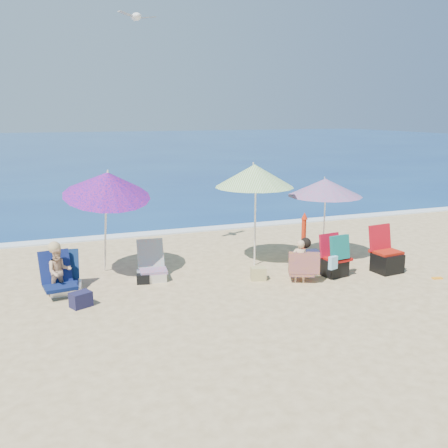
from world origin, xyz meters
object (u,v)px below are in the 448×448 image
object	(u,v)px
furled_umbrella	(304,239)
camp_chair_right	(335,261)
chair_navy	(65,281)
chair_rainbow	(152,269)
umbrella_striped	(255,176)
seagull	(136,17)
umbrella_turquoise	(325,187)
umbrella_blue	(107,184)
person_center	(302,261)
camp_chair_left	(386,258)
person_left	(58,271)

from	to	relation	value
furled_umbrella	camp_chair_right	distance (m)	0.78
chair_navy	chair_rainbow	size ratio (longest dim) A/B	0.99
umbrella_striped	seagull	bearing A→B (deg)	158.57
umbrella_turquoise	umbrella_blue	world-z (taller)	umbrella_blue
camp_chair_right	person_center	bearing A→B (deg)	-172.42
camp_chair_left	seagull	size ratio (longest dim) A/B	1.15
chair_rainbow	camp_chair_left	world-z (taller)	camp_chair_left
camp_chair_right	person_center	xyz separation A→B (m)	(-0.84, -0.11, 0.11)
furled_umbrella	person_center	bearing A→B (deg)	-121.28
chair_rainbow	camp_chair_left	bearing A→B (deg)	-14.80
umbrella_blue	camp_chair_left	xyz separation A→B (m)	(5.60, -1.64, -1.66)
chair_navy	camp_chair_left	xyz separation A→B (m)	(6.54, -1.10, 0.09)
chair_rainbow	person_center	xyz separation A→B (m)	(2.79, -1.26, 0.23)
chair_navy	chair_rainbow	xyz separation A→B (m)	(1.71, 0.17, 0.01)
umbrella_blue	seagull	size ratio (longest dim) A/B	2.79
chair_navy	person_left	size ratio (longest dim) A/B	0.74
person_center	seagull	world-z (taller)	seagull
furled_umbrella	chair_navy	bearing A→B (deg)	174.10
furled_umbrella	umbrella_turquoise	bearing A→B (deg)	36.78
umbrella_turquoise	person_center	world-z (taller)	umbrella_turquoise
umbrella_turquoise	seagull	world-z (taller)	seagull
umbrella_turquoise	chair_navy	distance (m)	5.93
umbrella_blue	chair_rainbow	xyz separation A→B (m)	(0.76, -0.36, -1.75)
chair_rainbow	camp_chair_right	distance (m)	3.81
furled_umbrella	chair_rainbow	xyz separation A→B (m)	(-3.14, 0.67, -0.51)
person_center	seagull	bearing A→B (deg)	139.04
umbrella_turquoise	furled_umbrella	xyz separation A→B (m)	(-0.88, -0.66, -0.98)
umbrella_blue	seagull	bearing A→B (deg)	40.28
person_left	furled_umbrella	bearing A→B (deg)	-4.00
chair_rainbow	seagull	bearing A→B (deg)	85.61
umbrella_striped	seagull	xyz separation A→B (m)	(-2.28, 0.90, 3.25)
person_left	person_center	bearing A→B (deg)	-11.49
furled_umbrella	person_left	distance (m)	4.98
umbrella_striped	chair_navy	bearing A→B (deg)	-174.97
umbrella_turquoise	furled_umbrella	distance (m)	1.48
camp_chair_left	camp_chair_right	size ratio (longest dim) A/B	1.08
person_center	chair_navy	bearing A→B (deg)	166.36
camp_chair_right	umbrella_striped	bearing A→B (deg)	133.24
umbrella_turquoise	camp_chair_left	size ratio (longest dim) A/B	2.07
person_left	chair_rainbow	bearing A→B (deg)	10.21
umbrella_blue	seagull	xyz separation A→B (m)	(0.85, 0.72, 3.31)
umbrella_blue	chair_navy	world-z (taller)	umbrella_blue
furled_umbrella	chair_rainbow	world-z (taller)	furled_umbrella
person_left	umbrella_turquoise	bearing A→B (deg)	3.07
umbrella_blue	camp_chair_left	bearing A→B (deg)	-16.34
furled_umbrella	seagull	bearing A→B (deg)	150.14
furled_umbrella	camp_chair_right	world-z (taller)	furled_umbrella
umbrella_blue	furled_umbrella	size ratio (longest dim) A/B	1.83
umbrella_striped	umbrella_turquoise	bearing A→B (deg)	-6.86
umbrella_striped	person_center	size ratio (longest dim) A/B	2.56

